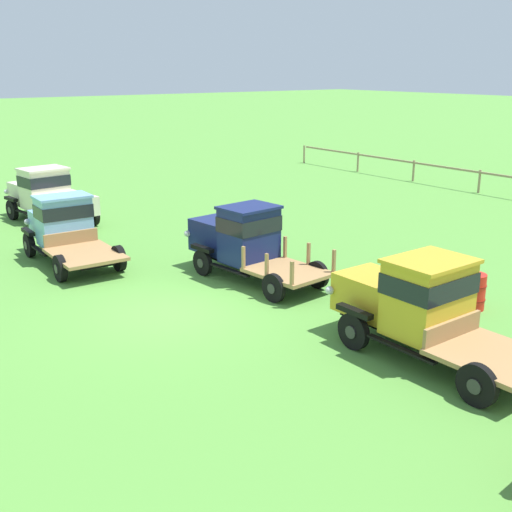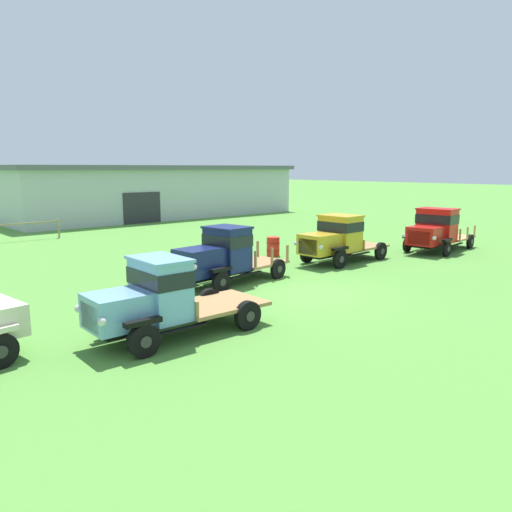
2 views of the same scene
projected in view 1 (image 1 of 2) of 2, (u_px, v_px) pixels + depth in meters
name	position (u px, v px, depth m)	size (l,w,h in m)	color
ground_plane	(171.00, 313.00, 16.25)	(240.00, 240.00, 0.00)	#518E38
paddock_fence	(410.00, 165.00, 34.75)	(17.13, 0.46, 1.14)	#997F60
vintage_truck_foreground_near	(48.00, 195.00, 25.47)	(5.14, 2.54, 2.14)	black
vintage_truck_second_in_line	(64.00, 227.00, 20.52)	(4.95, 2.17, 2.10)	black
vintage_truck_midrow_center	(243.00, 239.00, 18.79)	(5.05, 2.24, 2.17)	black
vintage_truck_far_side	(418.00, 303.00, 13.68)	(4.98, 2.15, 2.18)	black
oil_drum_beside_row	(473.00, 291.00, 16.39)	(0.66, 0.66, 0.94)	red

